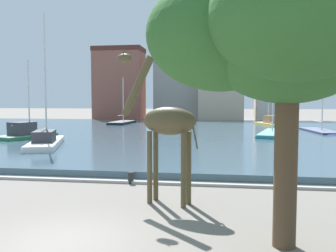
{
  "coord_description": "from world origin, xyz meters",
  "views": [
    {
      "loc": [
        3.96,
        -8.38,
        3.58
      ],
      "look_at": [
        1.1,
        10.93,
        2.2
      ],
      "focal_mm": 38.44,
      "sensor_mm": 36.0,
      "label": 1
    }
  ],
  "objects_px": {
    "shade_tree": "(289,31)",
    "sailboat_yellow": "(268,124)",
    "sailboat_black": "(124,124)",
    "sailboat_green": "(29,136)",
    "giraffe_statue": "(165,124)",
    "sailboat_white": "(47,144)",
    "sailboat_teal": "(272,135)",
    "mooring_bollard": "(131,178)",
    "sailboat_navy": "(322,133)"
  },
  "relations": [
    {
      "from": "sailboat_black",
      "to": "sailboat_green",
      "type": "xyz_separation_m",
      "value": [
        -2.8,
        -19.89,
        0.18
      ]
    },
    {
      "from": "giraffe_statue",
      "to": "sailboat_black",
      "type": "height_order",
      "value": "sailboat_black"
    },
    {
      "from": "sailboat_navy",
      "to": "sailboat_black",
      "type": "xyz_separation_m",
      "value": [
        -23.4,
        10.6,
        0.06
      ]
    },
    {
      "from": "sailboat_black",
      "to": "sailboat_teal",
      "type": "xyz_separation_m",
      "value": [
        18.18,
        -13.39,
        -0.01
      ]
    },
    {
      "from": "sailboat_white",
      "to": "sailboat_teal",
      "type": "relative_size",
      "value": 1.0
    },
    {
      "from": "sailboat_navy",
      "to": "shade_tree",
      "type": "height_order",
      "value": "sailboat_navy"
    },
    {
      "from": "giraffe_statue",
      "to": "sailboat_black",
      "type": "relative_size",
      "value": 0.72
    },
    {
      "from": "giraffe_statue",
      "to": "sailboat_yellow",
      "type": "xyz_separation_m",
      "value": [
        8.17,
        36.92,
        -2.26
      ]
    },
    {
      "from": "sailboat_teal",
      "to": "shade_tree",
      "type": "relative_size",
      "value": 1.36
    },
    {
      "from": "sailboat_yellow",
      "to": "mooring_bollard",
      "type": "height_order",
      "value": "sailboat_yellow"
    },
    {
      "from": "sailboat_teal",
      "to": "mooring_bollard",
      "type": "xyz_separation_m",
      "value": [
        -8.67,
        -19.95,
        -0.14
      ]
    },
    {
      "from": "sailboat_white",
      "to": "sailboat_yellow",
      "type": "height_order",
      "value": "sailboat_white"
    },
    {
      "from": "sailboat_teal",
      "to": "sailboat_green",
      "type": "height_order",
      "value": "sailboat_teal"
    },
    {
      "from": "sailboat_teal",
      "to": "shade_tree",
      "type": "distance_m",
      "value": 26.38
    },
    {
      "from": "giraffe_statue",
      "to": "sailboat_yellow",
      "type": "bearing_deg",
      "value": 77.53
    },
    {
      "from": "sailboat_black",
      "to": "sailboat_green",
      "type": "distance_m",
      "value": 20.09
    },
    {
      "from": "mooring_bollard",
      "to": "sailboat_yellow",
      "type": "bearing_deg",
      "value": 73.57
    },
    {
      "from": "sailboat_navy",
      "to": "sailboat_green",
      "type": "distance_m",
      "value": 27.8
    },
    {
      "from": "sailboat_black",
      "to": "sailboat_green",
      "type": "height_order",
      "value": "sailboat_green"
    },
    {
      "from": "sailboat_teal",
      "to": "sailboat_navy",
      "type": "bearing_deg",
      "value": 28.12
    },
    {
      "from": "shade_tree",
      "to": "sailboat_yellow",
      "type": "bearing_deg",
      "value": 83.38
    },
    {
      "from": "sailboat_yellow",
      "to": "sailboat_green",
      "type": "bearing_deg",
      "value": -137.18
    },
    {
      "from": "giraffe_statue",
      "to": "sailboat_green",
      "type": "bearing_deg",
      "value": 131.35
    },
    {
      "from": "giraffe_statue",
      "to": "sailboat_navy",
      "type": "distance_m",
      "value": 28.24
    },
    {
      "from": "sailboat_white",
      "to": "sailboat_navy",
      "type": "xyz_separation_m",
      "value": [
        22.22,
        13.98,
        -0.22
      ]
    },
    {
      "from": "giraffe_statue",
      "to": "sailboat_black",
      "type": "xyz_separation_m",
      "value": [
        -11.43,
        36.06,
        -2.38
      ]
    },
    {
      "from": "sailboat_teal",
      "to": "shade_tree",
      "type": "bearing_deg",
      "value": -97.14
    },
    {
      "from": "sailboat_white",
      "to": "sailboat_teal",
      "type": "height_order",
      "value": "sailboat_white"
    },
    {
      "from": "giraffe_statue",
      "to": "sailboat_navy",
      "type": "relative_size",
      "value": 0.63
    },
    {
      "from": "sailboat_navy",
      "to": "shade_tree",
      "type": "distance_m",
      "value": 30.15
    },
    {
      "from": "sailboat_navy",
      "to": "sailboat_green",
      "type": "xyz_separation_m",
      "value": [
        -26.2,
        -9.29,
        0.24
      ]
    },
    {
      "from": "sailboat_navy",
      "to": "mooring_bollard",
      "type": "bearing_deg",
      "value": -121.42
    },
    {
      "from": "giraffe_statue",
      "to": "sailboat_yellow",
      "type": "relative_size",
      "value": 0.78
    },
    {
      "from": "sailboat_black",
      "to": "sailboat_teal",
      "type": "relative_size",
      "value": 0.78
    },
    {
      "from": "sailboat_black",
      "to": "sailboat_teal",
      "type": "bearing_deg",
      "value": -36.38
    },
    {
      "from": "sailboat_white",
      "to": "sailboat_green",
      "type": "relative_size",
      "value": 1.37
    },
    {
      "from": "sailboat_teal",
      "to": "sailboat_yellow",
      "type": "xyz_separation_m",
      "value": [
        1.42,
        14.25,
        0.13
      ]
    },
    {
      "from": "sailboat_green",
      "to": "sailboat_black",
      "type": "bearing_deg",
      "value": 81.99
    },
    {
      "from": "sailboat_black",
      "to": "shade_tree",
      "type": "relative_size",
      "value": 1.07
    },
    {
      "from": "sailboat_white",
      "to": "mooring_bollard",
      "type": "relative_size",
      "value": 19.21
    },
    {
      "from": "sailboat_white",
      "to": "giraffe_statue",
      "type": "bearing_deg",
      "value": -48.24
    },
    {
      "from": "sailboat_green",
      "to": "shade_tree",
      "type": "relative_size",
      "value": 1.0
    },
    {
      "from": "sailboat_yellow",
      "to": "mooring_bollard",
      "type": "xyz_separation_m",
      "value": [
        -10.09,
        -34.21,
        -0.27
      ]
    },
    {
      "from": "shade_tree",
      "to": "mooring_bollard",
      "type": "bearing_deg",
      "value": 133.32
    },
    {
      "from": "sailboat_black",
      "to": "sailboat_teal",
      "type": "height_order",
      "value": "sailboat_teal"
    },
    {
      "from": "sailboat_navy",
      "to": "sailboat_teal",
      "type": "bearing_deg",
      "value": -151.88
    },
    {
      "from": "sailboat_yellow",
      "to": "shade_tree",
      "type": "height_order",
      "value": "shade_tree"
    },
    {
      "from": "sailboat_black",
      "to": "mooring_bollard",
      "type": "height_order",
      "value": "sailboat_black"
    },
    {
      "from": "sailboat_navy",
      "to": "giraffe_statue",
      "type": "bearing_deg",
      "value": -115.19
    },
    {
      "from": "sailboat_green",
      "to": "mooring_bollard",
      "type": "bearing_deg",
      "value": -47.55
    }
  ]
}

